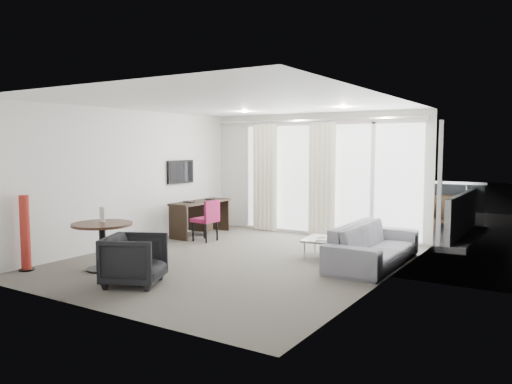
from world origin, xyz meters
The scene contains 28 objects.
floor centered at (0.00, 0.00, 0.00)m, with size 5.00×6.00×0.00m, color #555149.
ceiling centered at (0.00, 0.00, 2.60)m, with size 5.00×6.00×0.00m, color white.
wall_left centered at (-2.50, 0.00, 1.30)m, with size 0.00×6.00×2.60m, color silver.
wall_right centered at (2.50, 0.00, 1.30)m, with size 0.00×6.00×2.60m, color silver.
wall_front centered at (0.00, -3.00, 1.30)m, with size 5.00×0.00×2.60m, color silver.
window_panel centered at (0.30, 2.98, 1.20)m, with size 4.00×0.02×2.38m, color white, non-canonical shape.
window_frame centered at (0.30, 2.97, 1.20)m, with size 4.10×0.06×2.44m, color white, non-canonical shape.
curtain_left centered at (-1.15, 2.82, 1.20)m, with size 0.60×0.20×2.38m, color beige, non-canonical shape.
curtain_right centered at (0.25, 2.82, 1.20)m, with size 0.60×0.20×2.38m, color beige, non-canonical shape.
curtain_track centered at (0.00, 2.82, 2.45)m, with size 4.80×0.04×0.04m, color #B2B2B7, non-canonical shape.
downlight_a centered at (-0.90, 1.60, 2.59)m, with size 0.12×0.12×0.02m, color #FFE0B2.
downlight_b centered at (1.20, 1.60, 2.59)m, with size 0.12×0.12×0.02m, color #FFE0B2.
desk centered at (-2.03, 1.58, 0.36)m, with size 0.49×1.55×0.73m, color black, non-canonical shape.
tv centered at (-2.46, 1.45, 1.35)m, with size 0.05×0.80×0.50m, color black, non-canonical shape.
desk_chair centered at (-1.51, 1.07, 0.42)m, with size 0.45×0.43×0.83m, color maroon, non-canonical shape.
round_table centered at (-1.38, -1.65, 0.36)m, with size 0.91×0.91×0.73m, color #331D12, non-canonical shape.
menu_card centered at (-1.45, -1.57, 0.72)m, with size 0.13×0.02×0.23m, color white, non-canonical shape.
red_lamp centered at (-2.36, -2.29, 0.58)m, with size 0.23×0.23×1.16m, color maroon.
tub_armchair centered at (-0.36, -1.98, 0.35)m, with size 0.74×0.76×0.70m, color black.
coffee_table centered at (1.19, 0.97, 0.16)m, with size 0.73×0.73×0.33m, color gray, non-canonical shape.
remote centered at (1.11, 0.92, 0.36)m, with size 0.05×0.14×0.02m, color black, non-canonical shape.
magazine centered at (1.20, 0.85, 0.36)m, with size 0.20×0.25×0.01m, color gray, non-canonical shape.
sofa centered at (2.04, 0.89, 0.33)m, with size 2.24×0.87×0.65m, color slate.
terrace_slab centered at (0.30, 4.50, -0.06)m, with size 5.60×3.00×0.12m, color #4D4D50.
rattan_chair_a centered at (1.01, 4.84, 0.37)m, with size 0.51×0.51×0.75m, color brown, non-canonical shape.
rattan_chair_b centered at (2.28, 5.05, 0.38)m, with size 0.52×0.52×0.77m, color brown, non-canonical shape.
rattan_table centered at (1.65, 4.00, 0.22)m, with size 0.44×0.44×0.44m, color brown, non-canonical shape.
balustrade centered at (0.30, 5.95, 0.50)m, with size 5.50×0.06×1.05m, color #B2B2B7, non-canonical shape.
Camera 1 is at (4.63, -6.79, 1.90)m, focal length 35.00 mm.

